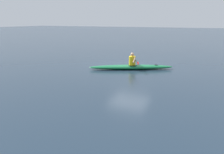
{
  "coord_description": "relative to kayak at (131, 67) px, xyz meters",
  "views": [
    {
      "loc": [
        -5.52,
        13.88,
        2.88
      ],
      "look_at": [
        -1.44,
        5.54,
        0.62
      ],
      "focal_mm": 37.75,
      "sensor_mm": 36.0,
      "label": 1
    }
  ],
  "objects": [
    {
      "name": "ground_plane",
      "position": [
        0.49,
        -0.98,
        -0.14
      ],
      "size": [
        160.0,
        160.0,
        0.0
      ],
      "primitive_type": "plane",
      "color": "#1E2D3D"
    },
    {
      "name": "kayak",
      "position": [
        0.0,
        0.0,
        0.0
      ],
      "size": [
        4.73,
        2.94,
        0.27
      ],
      "color": "#19723F",
      "rests_on": "ground"
    },
    {
      "name": "kayaker",
      "position": [
        -0.07,
        -0.04,
        0.43
      ],
      "size": [
        1.18,
        2.15,
        0.73
      ],
      "color": "yellow",
      "rests_on": "kayak"
    }
  ]
}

